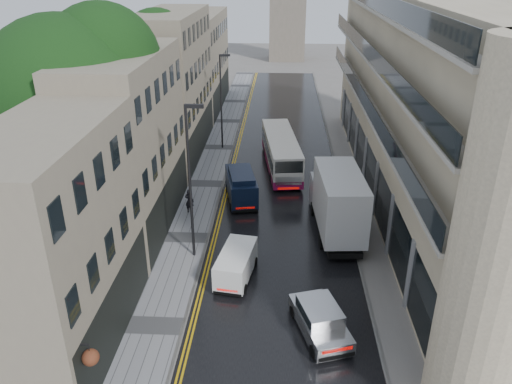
# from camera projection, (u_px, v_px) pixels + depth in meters

# --- Properties ---
(road) EXTENTS (9.00, 85.00, 0.02)m
(road) POSITION_uv_depth(u_px,v_px,m) (282.00, 186.00, 38.49)
(road) COLOR black
(road) RESTS_ON ground
(left_sidewalk) EXTENTS (2.70, 85.00, 0.12)m
(left_sidewalk) POSITION_uv_depth(u_px,v_px,m) (206.00, 184.00, 38.75)
(left_sidewalk) COLOR gray
(left_sidewalk) RESTS_ON ground
(right_sidewalk) EXTENTS (1.80, 85.00, 0.12)m
(right_sidewalk) POSITION_uv_depth(u_px,v_px,m) (352.00, 187.00, 38.21)
(right_sidewalk) COLOR slate
(right_sidewalk) RESTS_ON ground
(old_shop_row) EXTENTS (4.50, 56.00, 12.00)m
(old_shop_row) POSITION_uv_depth(u_px,v_px,m) (162.00, 100.00, 38.68)
(old_shop_row) COLOR gray
(old_shop_row) RESTS_ON ground
(modern_block) EXTENTS (8.00, 40.00, 14.00)m
(modern_block) POSITION_uv_depth(u_px,v_px,m) (436.00, 105.00, 33.68)
(modern_block) COLOR beige
(modern_block) RESTS_ON ground
(tree_near) EXTENTS (10.56, 10.56, 13.89)m
(tree_near) POSITION_uv_depth(u_px,v_px,m) (71.00, 127.00, 29.38)
(tree_near) COLOR black
(tree_near) RESTS_ON ground
(tree_far) EXTENTS (9.24, 9.24, 12.46)m
(tree_far) POSITION_uv_depth(u_px,v_px,m) (137.00, 88.00, 41.43)
(tree_far) COLOR black
(tree_far) RESTS_ON ground
(cream_bus) EXTENTS (3.53, 10.31, 2.76)m
(cream_bus) POSITION_uv_depth(u_px,v_px,m) (272.00, 165.00, 38.72)
(cream_bus) COLOR silver
(cream_bus) RESTS_ON road
(white_lorry) EXTENTS (3.04, 8.45, 4.36)m
(white_lorry) POSITION_uv_depth(u_px,v_px,m) (323.00, 216.00, 29.35)
(white_lorry) COLOR silver
(white_lorry) RESTS_ON road
(silver_hatchback) EXTENTS (2.92, 4.41, 1.52)m
(silver_hatchback) POSITION_uv_depth(u_px,v_px,m) (314.00, 343.00, 21.66)
(silver_hatchback) COLOR #A1A2A5
(silver_hatchback) RESTS_ON road
(white_van) EXTENTS (2.19, 3.96, 1.70)m
(white_van) POSITION_uv_depth(u_px,v_px,m) (216.00, 277.00, 26.06)
(white_van) COLOR white
(white_van) RESTS_ON road
(navy_van) EXTENTS (2.74, 4.95, 2.38)m
(navy_van) POSITION_uv_depth(u_px,v_px,m) (231.00, 195.00, 34.24)
(navy_van) COLOR black
(navy_van) RESTS_ON road
(pedestrian) EXTENTS (0.72, 0.57, 1.72)m
(pedestrian) POSITION_uv_depth(u_px,v_px,m) (189.00, 201.00, 33.94)
(pedestrian) COLOR black
(pedestrian) RESTS_ON left_sidewalk
(lamp_post_near) EXTENTS (1.02, 0.26, 9.02)m
(lamp_post_near) POSITION_uv_depth(u_px,v_px,m) (190.00, 185.00, 27.48)
(lamp_post_near) COLOR black
(lamp_post_near) RESTS_ON left_sidewalk
(lamp_post_far) EXTENTS (0.97, 0.35, 8.40)m
(lamp_post_far) POSITION_uv_depth(u_px,v_px,m) (221.00, 103.00, 44.41)
(lamp_post_far) COLOR black
(lamp_post_far) RESTS_ON left_sidewalk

